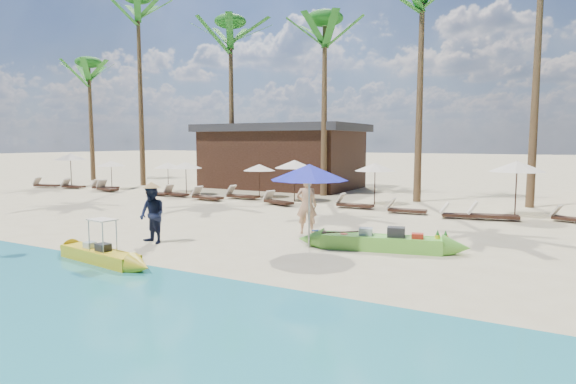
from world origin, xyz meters
The scene contains 36 objects.
ground centered at (0.00, 0.00, 0.00)m, with size 240.00×240.00×0.00m, color beige.
wet_sand_strip centered at (0.00, -5.00, 0.00)m, with size 240.00×4.50×0.01m, color tan.
green_canoe centered at (4.04, 2.07, 0.24)m, with size 5.44×1.58×0.70m.
yellow_canoe centered at (-1.93, -2.86, 0.19)m, with size 4.48×0.96×1.16m.
tourist centered at (1.01, 3.31, 0.98)m, with size 0.72×0.47×1.96m, color tan.
vendor_green centered at (-2.46, -0.41, 0.90)m, with size 0.87×0.68×1.80m, color #121934.
blue_umbrella centered at (2.06, 1.38, 2.25)m, with size 2.31×2.31×2.49m.
resort_parasol_0 centered at (-21.10, 10.78, 2.09)m, with size 2.25×2.25×2.32m.
lounger_0_left centered at (-22.12, 9.49, 0.21)m, with size 1.93×1.08×0.63m.
lounger_0_right centered at (-19.89, 9.90, 0.18)m, with size 1.70×0.87×0.55m.
resort_parasol_1 centered at (-17.26, 10.95, 1.70)m, with size 1.83×1.83×1.89m.
lounger_1_left centered at (-20.03, 10.00, 0.19)m, with size 1.70×0.53×0.58m.
lounger_1_right centered at (-17.39, 10.40, 0.20)m, with size 1.87×1.00×0.61m.
resort_parasol_2 centered at (-12.80, 11.49, 1.67)m, with size 1.80×1.80×1.85m.
lounger_2_left centered at (-16.39, 9.75, 0.21)m, with size 1.94×0.99×0.63m.
resort_parasol_3 centered at (-10.54, 10.56, 1.77)m, with size 1.90×1.90×1.96m.
lounger_3_left centered at (-11.85, 9.52, 0.19)m, with size 1.72×0.60×0.57m.
lounger_3_right centered at (-10.63, 9.69, 0.20)m, with size 1.82×0.87×0.59m.
resort_parasol_4 centered at (-6.09, 11.57, 1.70)m, with size 1.83×1.83×1.88m.
lounger_4_left centered at (-7.96, 9.13, 0.22)m, with size 1.96×0.78×0.65m.
lounger_4_right centered at (-6.60, 10.48, 0.22)m, with size 1.94×0.65×0.65m.
resort_parasol_5 centered at (-3.51, 10.92, 1.97)m, with size 2.12×2.12×2.18m.
lounger_5_left centered at (-3.66, 9.32, 0.20)m, with size 1.86×1.10×0.60m.
resort_parasol_6 centered at (0.60, 11.73, 1.89)m, with size 2.03×2.03×2.09m.
lounger_6_left centered at (0.10, 9.98, 0.20)m, with size 1.81×0.58×0.61m.
lounger_6_right centered at (2.72, 9.49, 0.20)m, with size 1.76×0.67×0.58m.
resort_parasol_7 centered at (7.03, 10.87, 2.12)m, with size 2.28×2.28×2.35m.
lounger_7_left centered at (5.07, 9.18, 0.20)m, with size 1.80×0.97×0.58m.
lounger_7_right centered at (6.22, 9.39, 0.22)m, with size 2.03×0.98×0.66m.
lounger_8_left centered at (9.08, 10.29, 0.19)m, with size 1.76×1.01×0.57m.
palm_0 centered at (-24.62, 15.48, 8.11)m, with size 2.08×2.08×9.90m.
palm_1 centered at (-17.59, 14.06, 10.82)m, with size 2.08×2.08×13.60m.
palm_2 centered at (-10.45, 15.08, 9.18)m, with size 2.08×2.08×11.33m.
palm_3 centered at (-3.36, 14.27, 8.58)m, with size 2.08×2.08×10.52m.
palm_4 centered at (2.15, 14.01, 9.45)m, with size 2.08×2.08×11.70m.
pavilion_west centered at (-8.00, 17.50, 2.19)m, with size 10.80×6.60×4.30m.
Camera 1 is at (8.29, -11.26, 3.14)m, focal length 30.00 mm.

